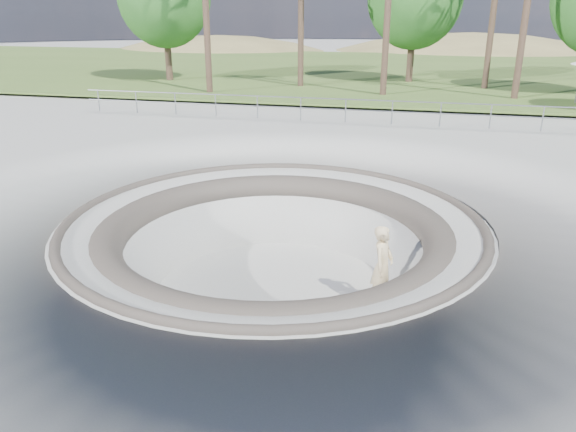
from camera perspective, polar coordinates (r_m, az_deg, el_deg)
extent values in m
plane|color=#A9A9A3|center=(13.70, -1.46, -0.46)|extent=(180.00, 180.00, 0.00)
torus|color=#A9A9A3|center=(14.53, -1.39, -7.85)|extent=(14.00, 14.00, 4.00)
cylinder|color=#A9A9A3|center=(14.50, -1.39, -7.67)|extent=(6.60, 6.60, 0.10)
torus|color=#443D36|center=(13.70, -1.46, -0.53)|extent=(10.24, 10.24, 0.24)
torus|color=#443D36|center=(13.86, -1.44, -2.20)|extent=(8.91, 8.91, 0.81)
cube|color=#425E25|center=(46.70, 9.85, 14.38)|extent=(180.00, 36.00, 0.12)
ellipsoid|color=brown|center=(72.85, -6.94, 11.31)|extent=(50.40, 36.00, 23.40)
ellipsoid|color=brown|center=(73.60, 17.39, 9.50)|extent=(61.60, 44.00, 28.60)
cylinder|color=gray|center=(24.86, 5.91, 11.72)|extent=(25.00, 0.05, 0.05)
cylinder|color=gray|center=(24.93, 5.87, 10.69)|extent=(25.00, 0.05, 0.05)
cube|color=brown|center=(13.89, 9.34, -8.72)|extent=(0.88, 0.28, 0.02)
cylinder|color=#B0B0B5|center=(13.90, 9.33, -8.86)|extent=(0.05, 0.18, 0.04)
cylinder|color=#B0B0B5|center=(13.90, 9.33, -8.86)|extent=(0.05, 0.18, 0.04)
cylinder|color=white|center=(13.91, 9.32, -8.89)|extent=(0.07, 0.03, 0.07)
cylinder|color=white|center=(13.91, 9.32, -8.89)|extent=(0.07, 0.03, 0.07)
cylinder|color=white|center=(13.91, 9.32, -8.89)|extent=(0.07, 0.03, 0.07)
cylinder|color=white|center=(13.91, 9.32, -8.89)|extent=(0.07, 0.03, 0.07)
imported|color=beige|center=(13.43, 9.58, -4.98)|extent=(0.64, 0.82, 1.98)
cylinder|color=gray|center=(32.61, 27.16, 11.84)|extent=(0.06, 0.06, 1.95)
cylinder|color=brown|center=(35.88, 1.33, 19.11)|extent=(0.36, 0.36, 7.81)
cylinder|color=brown|center=(36.77, 20.03, 18.06)|extent=(0.36, 0.36, 7.89)
cylinder|color=brown|center=(39.87, -12.17, 16.89)|extent=(0.44, 0.44, 5.14)
cylinder|color=brown|center=(38.95, 12.44, 16.73)|extent=(0.44, 0.44, 5.05)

